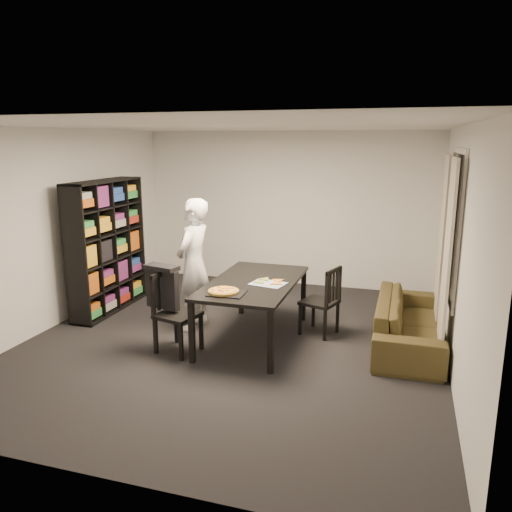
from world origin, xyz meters
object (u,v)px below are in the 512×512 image
(pepperoni_pizza, at_px, (223,291))
(sofa, at_px, (409,322))
(chair_left, at_px, (172,306))
(chair_right, at_px, (326,297))
(person, at_px, (194,265))
(baking_tray, at_px, (227,293))
(bookshelf, at_px, (107,246))
(dining_table, at_px, (254,286))

(pepperoni_pizza, distance_m, sofa, 2.31)
(chair_left, height_order, pepperoni_pizza, chair_left)
(chair_left, distance_m, pepperoni_pizza, 0.69)
(chair_right, distance_m, person, 1.75)
(chair_left, relative_size, baking_tray, 2.37)
(pepperoni_pizza, bearing_deg, sofa, 25.47)
(bookshelf, xyz_separation_m, person, (1.50, -0.31, -0.09))
(dining_table, relative_size, baking_tray, 4.55)
(sofa, bearing_deg, bookshelf, 88.81)
(bookshelf, xyz_separation_m, baking_tray, (2.23, -1.06, -0.19))
(chair_right, bearing_deg, bookshelf, -73.44)
(person, relative_size, baking_tray, 4.32)
(dining_table, xyz_separation_m, person, (-0.87, 0.16, 0.17))
(chair_left, bearing_deg, person, 16.97)
(chair_left, bearing_deg, dining_table, -40.29)
(bookshelf, height_order, chair_right, bookshelf)
(chair_left, bearing_deg, sofa, -56.15)
(chair_right, relative_size, sofa, 0.45)
(dining_table, xyz_separation_m, baking_tray, (-0.14, -0.59, 0.07))
(dining_table, relative_size, chair_left, 1.91)
(chair_right, bearing_deg, chair_left, -41.08)
(chair_left, height_order, sofa, chair_left)
(bookshelf, bearing_deg, chair_right, -1.36)
(baking_tray, bearing_deg, dining_table, 77.11)
(baking_tray, bearing_deg, person, 134.27)
(chair_left, distance_m, chair_right, 1.93)
(bookshelf, distance_m, baking_tray, 2.48)
(person, xyz_separation_m, sofa, (2.73, 0.23, -0.57))
(dining_table, relative_size, pepperoni_pizza, 5.19)
(bookshelf, relative_size, chair_left, 2.00)
(bookshelf, bearing_deg, baking_tray, -25.52)
(person, bearing_deg, baking_tray, 49.25)
(person, bearing_deg, dining_table, 84.50)
(chair_left, height_order, chair_right, chair_left)
(bookshelf, height_order, sofa, bookshelf)
(chair_left, distance_m, baking_tray, 0.72)
(bookshelf, height_order, dining_table, bookshelf)
(chair_left, relative_size, sofa, 0.48)
(chair_left, distance_m, sofa, 2.87)
(bookshelf, distance_m, chair_left, 1.92)
(chair_right, xyz_separation_m, sofa, (1.03, -0.01, -0.22))
(bookshelf, bearing_deg, dining_table, -11.34)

